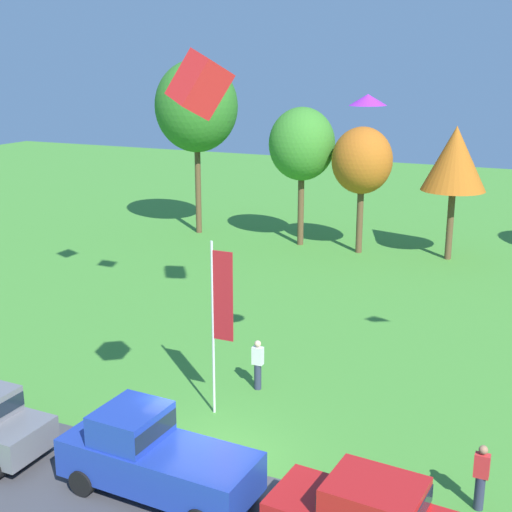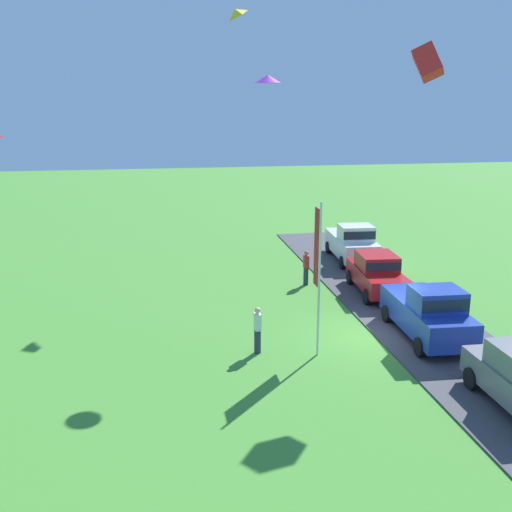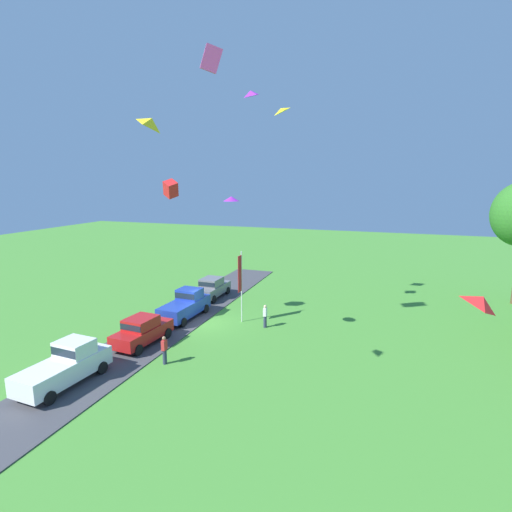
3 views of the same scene
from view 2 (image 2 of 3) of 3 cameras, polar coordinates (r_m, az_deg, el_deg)
ground_plane at (r=23.42m, az=11.36°, el=-7.55°), size 120.00×120.00×0.00m
pavement_strip at (r=24.24m, az=16.14°, el=-7.00°), size 36.00×4.40×0.06m
car_pickup_mid_row at (r=23.20m, az=16.14°, el=-5.14°), size 5.08×2.22×2.14m
car_sedan_by_flagpole at (r=28.13m, az=11.44°, el=-1.53°), size 4.52×2.22×1.84m
car_pickup_far_end at (r=33.45m, az=9.18°, el=1.27°), size 5.12×2.32×2.14m
person_beside_suv at (r=29.05m, az=4.79°, el=-1.10°), size 0.36×0.24×1.71m
person_on_lawn at (r=21.26m, az=0.15°, el=-7.04°), size 0.36×0.24×1.71m
flag_banner at (r=20.60m, az=5.91°, el=-0.25°), size 0.71×0.08×5.47m
kite_diamond_low_drifter at (r=31.98m, az=-2.02°, el=22.13°), size 0.96×1.05×0.74m
kite_box_mid_center at (r=23.35m, az=16.04°, el=17.29°), size 1.39×1.29×1.47m
kite_delta_over_trees at (r=23.55m, az=1.13°, el=16.52°), size 1.33×1.32×0.31m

